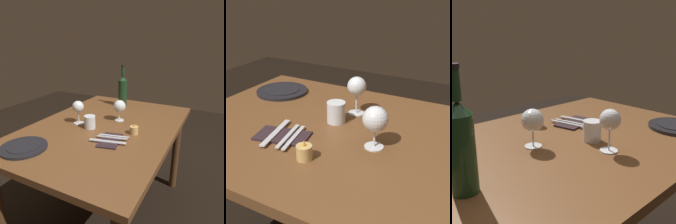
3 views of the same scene
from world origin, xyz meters
The scene contains 12 objects.
ground_plane centered at (0.00, 0.00, 0.00)m, with size 6.00×6.00×0.00m, color black.
dining_table centered at (0.00, 0.00, 0.65)m, with size 1.30×0.90×0.74m.
wine_glass_left centered at (-0.13, 0.04, 0.84)m, with size 0.09×0.09×0.15m.
wine_glass_right centered at (0.04, -0.18, 0.86)m, with size 0.08×0.08×0.16m.
wine_bottle centered at (-0.46, -0.08, 0.88)m, with size 0.07×0.07×0.35m.
water_tumbler centered at (0.08, -0.07, 0.78)m, with size 0.07×0.07×0.08m.
votive_candle centered at (0.03, 0.22, 0.76)m, with size 0.05×0.05×0.07m.
dinner_plate centered at (0.47, -0.23, 0.75)m, with size 0.24×0.24×0.02m.
folded_napkin centered at (0.18, 0.14, 0.74)m, with size 0.21×0.15×0.01m.
fork_inner centered at (0.16, 0.14, 0.75)m, with size 0.05×0.18×0.00m.
fork_outer centered at (0.13, 0.14, 0.75)m, with size 0.05×0.18×0.00m.
table_knife centered at (0.21, 0.14, 0.75)m, with size 0.07×0.21×0.00m.
Camera 1 is at (1.17, 0.66, 1.30)m, focal length 34.99 mm.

